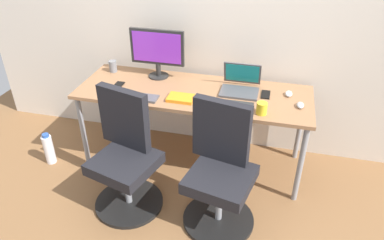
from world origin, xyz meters
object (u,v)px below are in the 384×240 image
(office_chair_left, at_px, (126,157))
(office_chair_right, at_px, (220,172))
(water_bottle_on_floor, at_px, (49,149))
(desktop_monitor, at_px, (157,50))
(open_laptop, at_px, (240,84))
(coffee_mug, at_px, (262,108))

(office_chair_left, bearing_deg, office_chair_right, 0.08)
(water_bottle_on_floor, bearing_deg, desktop_monitor, 30.66)
(office_chair_left, xyz_separation_m, desktop_monitor, (0.01, 0.81, 0.56))
(open_laptop, bearing_deg, office_chair_left, -136.46)
(office_chair_right, height_order, water_bottle_on_floor, office_chair_right)
(desktop_monitor, bearing_deg, water_bottle_on_floor, -149.34)
(office_chair_left, xyz_separation_m, office_chair_right, (0.73, 0.00, 0.00))
(office_chair_right, distance_m, water_bottle_on_floor, 1.68)
(office_chair_right, bearing_deg, office_chair_left, -179.92)
(office_chair_right, height_order, open_laptop, open_laptop)
(open_laptop, distance_m, coffee_mug, 0.40)
(office_chair_right, xyz_separation_m, coffee_mug, (0.23, 0.37, 0.36))
(water_bottle_on_floor, distance_m, coffee_mug, 1.97)
(office_chair_left, relative_size, desktop_monitor, 1.96)
(open_laptop, bearing_deg, coffee_mug, -59.27)
(office_chair_right, height_order, desktop_monitor, desktop_monitor)
(water_bottle_on_floor, height_order, coffee_mug, coffee_mug)
(office_chair_left, bearing_deg, coffee_mug, 21.25)
(water_bottle_on_floor, bearing_deg, office_chair_right, -9.47)
(open_laptop, relative_size, coffee_mug, 3.37)
(office_chair_left, relative_size, office_chair_right, 1.00)
(water_bottle_on_floor, height_order, desktop_monitor, desktop_monitor)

